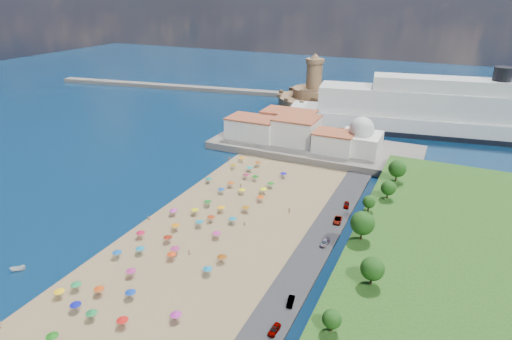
% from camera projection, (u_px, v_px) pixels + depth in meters
% --- Properties ---
extents(ground, '(700.00, 700.00, 0.00)m').
position_uv_depth(ground, '(210.00, 221.00, 131.01)').
color(ground, '#071938').
rests_on(ground, ground).
extents(terrace, '(90.00, 36.00, 3.00)m').
position_uv_depth(terrace, '(314.00, 147.00, 187.44)').
color(terrace, '#59544C').
rests_on(terrace, ground).
extents(jetty, '(18.00, 70.00, 2.40)m').
position_uv_depth(jetty, '(295.00, 121.00, 225.30)').
color(jetty, '#59544C').
rests_on(jetty, ground).
extents(breakwater, '(199.03, 34.77, 2.60)m').
position_uv_depth(breakwater, '(186.00, 88.00, 300.86)').
color(breakwater, '#59544C').
rests_on(breakwater, ground).
extents(waterfront_buildings, '(57.00, 29.00, 11.00)m').
position_uv_depth(waterfront_buildings, '(288.00, 129.00, 190.55)').
color(waterfront_buildings, silver).
rests_on(waterfront_buildings, terrace).
extents(domed_building, '(16.00, 16.00, 15.00)m').
position_uv_depth(domed_building, '(361.00, 139.00, 175.08)').
color(domed_building, silver).
rests_on(domed_building, terrace).
extents(fortress, '(40.00, 40.00, 32.40)m').
position_uv_depth(fortress, '(313.00, 99.00, 248.19)').
color(fortress, '#946F4A').
rests_on(fortress, ground).
extents(cruise_ship, '(154.48, 45.59, 33.40)m').
position_uv_depth(cruise_ship, '(447.00, 115.00, 204.64)').
color(cruise_ship, black).
rests_on(cruise_ship, ground).
extents(beach_parasols, '(32.43, 115.89, 2.20)m').
position_uv_depth(beach_parasols, '(186.00, 231.00, 121.44)').
color(beach_parasols, gray).
rests_on(beach_parasols, beach).
extents(beachgoers, '(39.06, 103.95, 1.89)m').
position_uv_depth(beachgoers, '(225.00, 209.00, 135.58)').
color(beachgoers, tan).
rests_on(beachgoers, beach).
extents(parked_cars, '(2.82, 64.47, 1.37)m').
position_uv_depth(parked_cars, '(324.00, 244.00, 116.72)').
color(parked_cars, gray).
rests_on(parked_cars, promenade).
extents(hillside_trees, '(11.78, 102.54, 7.88)m').
position_uv_depth(hillside_trees, '(367.00, 239.00, 102.44)').
color(hillside_trees, '#382314').
rests_on(hillside_trees, hillside).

